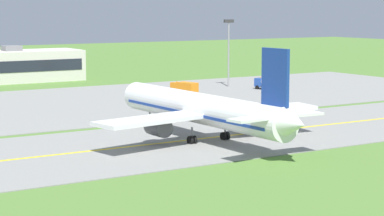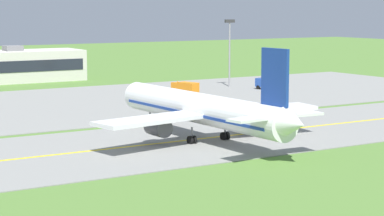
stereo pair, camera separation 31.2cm
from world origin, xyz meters
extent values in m
plane|color=#517A33|center=(0.00, 0.00, 0.00)|extent=(500.00, 500.00, 0.00)
cube|color=gray|center=(0.00, 0.00, 0.05)|extent=(240.00, 28.00, 0.10)
cube|color=gray|center=(10.00, 42.00, 0.05)|extent=(140.00, 52.00, 0.10)
cube|color=yellow|center=(0.00, 0.00, 0.11)|extent=(220.00, 0.60, 0.01)
cylinder|color=white|center=(-5.02, -0.26, 4.20)|extent=(5.06, 34.11, 4.00)
cone|color=white|center=(-5.59, 17.94, 4.20)|extent=(3.88, 2.72, 3.80)
cone|color=white|center=(-4.44, -18.65, 4.60)|extent=(3.50, 3.30, 3.40)
cube|color=navy|center=(-5.02, -0.26, 3.70)|extent=(5.06, 31.39, 0.36)
cube|color=#1E232D|center=(-5.52, 15.74, 4.90)|extent=(3.45, 1.91, 0.70)
cube|color=white|center=(-13.45, -2.72, 3.70)|extent=(15.60, 7.28, 0.50)
cylinder|color=#47474C|center=(-11.51, -0.66, 2.30)|extent=(2.41, 3.47, 2.30)
cylinder|color=black|center=(-11.56, 0.94, 2.30)|extent=(2.11, 0.32, 2.10)
cube|color=white|center=(3.54, -2.19, 3.70)|extent=(15.43, 6.39, 0.50)
cylinder|color=#47474C|center=(1.48, -0.25, 2.30)|extent=(2.41, 3.47, 2.30)
cylinder|color=black|center=(1.43, 1.35, 2.30)|extent=(2.11, 0.32, 2.10)
cube|color=navy|center=(-4.55, -15.25, 9.45)|extent=(0.54, 4.41, 6.50)
cube|color=white|center=(-7.74, -15.55, 5.00)|extent=(6.27, 3.19, 0.30)
cube|color=white|center=(-1.35, -15.35, 5.00)|extent=(6.16, 2.83, 0.30)
cylinder|color=slate|center=(-5.43, 12.74, 1.38)|extent=(0.24, 0.24, 1.65)
cylinder|color=black|center=(-5.43, 12.74, 0.55)|extent=(0.38, 1.11, 1.10)
cylinder|color=slate|center=(-7.56, -2.34, 1.38)|extent=(0.24, 0.24, 1.65)
cylinder|color=black|center=(-7.83, -2.34, 0.55)|extent=(0.38, 1.11, 1.10)
cylinder|color=black|center=(-7.28, -2.33, 0.55)|extent=(0.38, 1.11, 1.10)
cylinder|color=slate|center=(-2.36, -2.17, 1.38)|extent=(0.24, 0.24, 1.65)
cylinder|color=black|center=(-2.63, -2.18, 0.55)|extent=(0.38, 1.11, 1.10)
cylinder|color=black|center=(-2.08, -2.16, 0.55)|extent=(0.38, 1.11, 1.10)
cube|color=orange|center=(18.63, 45.58, 1.50)|extent=(2.37, 2.22, 1.80)
cube|color=#1E232D|center=(18.45, 46.33, 1.81)|extent=(1.82, 0.55, 0.81)
cube|color=orange|center=(19.34, 42.67, 1.60)|extent=(3.03, 4.58, 2.00)
cylinder|color=orange|center=(18.63, 45.58, 2.50)|extent=(0.20, 0.20, 0.18)
cylinder|color=black|center=(17.66, 45.35, 0.45)|extent=(0.50, 0.95, 0.90)
cylinder|color=black|center=(19.60, 45.82, 0.45)|extent=(0.50, 0.95, 0.90)
cylinder|color=black|center=(18.52, 41.60, 0.45)|extent=(0.50, 0.95, 0.90)
cylinder|color=black|center=(20.56, 42.10, 0.45)|extent=(0.50, 0.95, 0.90)
cube|color=#264CA5|center=(38.28, 43.85, 1.50)|extent=(2.35, 2.20, 1.80)
cube|color=#1E232D|center=(38.11, 44.60, 1.81)|extent=(1.82, 0.53, 0.81)
cylinder|color=silver|center=(38.94, 40.93, 1.75)|extent=(2.69, 4.49, 1.80)
cube|color=#383838|center=(38.94, 40.93, 0.72)|extent=(2.98, 4.56, 0.24)
cylinder|color=orange|center=(38.28, 43.85, 2.50)|extent=(0.20, 0.20, 0.18)
cylinder|color=black|center=(37.30, 43.63, 0.45)|extent=(0.49, 0.94, 0.90)
cylinder|color=black|center=(39.25, 44.08, 0.45)|extent=(0.49, 0.94, 0.90)
cylinder|color=black|center=(38.10, 39.88, 0.45)|extent=(0.49, 0.94, 0.90)
cylinder|color=black|center=(40.15, 40.34, 0.45)|extent=(0.49, 0.94, 0.90)
cube|color=slate|center=(-1.30, 87.45, 7.84)|extent=(4.00, 4.00, 1.20)
cylinder|color=gray|center=(35.20, 51.34, 7.00)|extent=(0.36, 0.36, 14.00)
cube|color=#333333|center=(35.20, 51.34, 14.35)|extent=(2.40, 0.50, 0.70)
camera|label=1|loc=(-55.90, -80.10, 17.18)|focal=68.64mm
camera|label=2|loc=(-55.63, -80.26, 17.18)|focal=68.64mm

